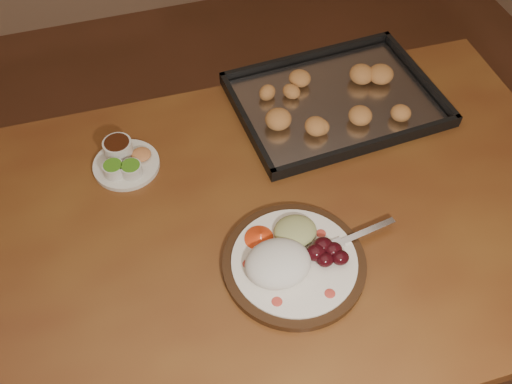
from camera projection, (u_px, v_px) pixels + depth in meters
name	position (u px, v px, depth m)	size (l,w,h in m)	color
ground	(203.00, 378.00, 1.78)	(4.00, 4.00, 0.00)	brown
dining_table	(260.00, 245.00, 1.31)	(1.52, 0.93, 0.75)	brown
dinner_plate	(291.00, 259.00, 1.15)	(0.38, 0.29, 0.07)	black
condiment_saucer	(124.00, 160.00, 1.32)	(0.15, 0.15, 0.05)	silver
baking_tray	(336.00, 99.00, 1.45)	(0.52, 0.40, 0.05)	black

